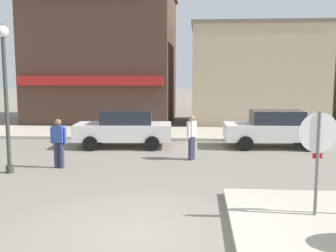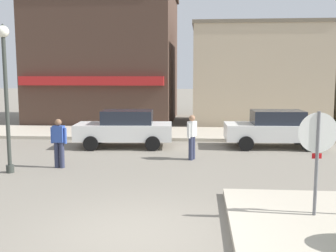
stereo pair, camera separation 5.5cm
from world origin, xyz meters
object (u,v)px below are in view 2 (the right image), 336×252
Objects in this scene: lamp_post at (5,77)px; parked_car_nearest at (125,128)px; pedestrian_crossing_near at (192,136)px; stop_sign at (317,150)px; pedestrian_crossing_far at (59,142)px; parked_car_second at (274,128)px.

lamp_post reaches higher than parked_car_nearest.
lamp_post is 6.43m from pedestrian_crossing_near.
stop_sign is 8.17m from pedestrian_crossing_far.
stop_sign reaches higher than pedestrian_crossing_far.
pedestrian_crossing_near and pedestrian_crossing_far have the same top height.
pedestrian_crossing_near is at bearing -141.53° from parked_car_second.
stop_sign is at bearing -31.35° from pedestrian_crossing_far.
pedestrian_crossing_far is (1.31, 0.77, -2.09)m from lamp_post.
parked_car_nearest is at bearing 124.30° from stop_sign.
pedestrian_crossing_far is at bearing 30.37° from lamp_post.
stop_sign reaches higher than pedestrian_crossing_near.
parked_car_nearest is 4.12m from pedestrian_crossing_far.
parked_car_nearest is 3.64m from pedestrian_crossing_near.
stop_sign is 6.45m from pedestrian_crossing_near.
pedestrian_crossing_near is (2.86, -2.25, 0.06)m from parked_car_nearest.
parked_car_second is 4.32m from pedestrian_crossing_near.
lamp_post is at bearing 157.21° from stop_sign.
lamp_post is 10.53m from parked_car_second.
stop_sign is 0.51× the size of lamp_post.
pedestrian_crossing_far reaches higher than parked_car_nearest.
parked_car_second is 2.51× the size of pedestrian_crossing_near.
lamp_post is 5.79m from parked_car_nearest.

